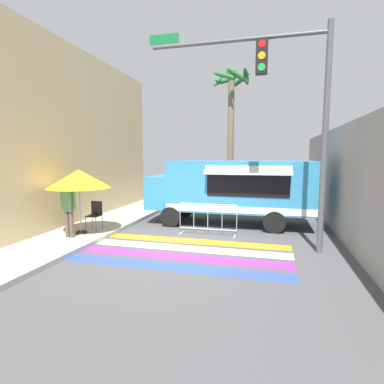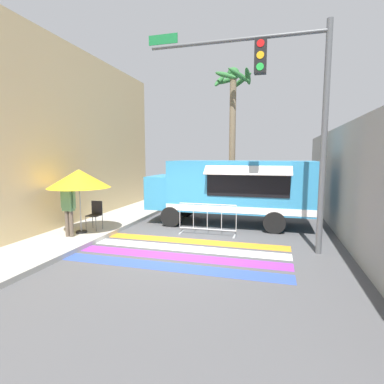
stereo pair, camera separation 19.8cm
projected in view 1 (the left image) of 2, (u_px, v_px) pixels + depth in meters
name	position (u px, v px, depth m)	size (l,w,h in m)	color
ground_plane	(180.00, 247.00, 8.89)	(60.00, 60.00, 0.00)	#4C4C4F
sidewalk_left	(44.00, 234.00, 10.08)	(4.40, 16.00, 0.14)	#A8A59E
building_left_facade	(38.00, 134.00, 9.68)	(0.25, 16.00, 6.80)	#DBBC84
concrete_wall_right	(340.00, 180.00, 10.34)	(0.20, 16.00, 3.70)	gray
crosswalk_painted	(176.00, 252.00, 8.44)	(6.40, 2.84, 0.01)	#334FB2
food_truck	(228.00, 187.00, 11.75)	(6.38, 2.64, 2.51)	#338CBF
traffic_signal_pole	(287.00, 96.00, 8.13)	(5.06, 0.29, 6.24)	#515456
patio_umbrella	(79.00, 179.00, 9.73)	(2.02, 2.02, 2.12)	black
folding_chair	(95.00, 213.00, 10.37)	(0.42, 0.42, 0.99)	#4C4C51
vendor_person	(68.00, 205.00, 9.34)	(0.53, 0.23, 1.77)	brown
barricade_front	(208.00, 219.00, 10.22)	(2.00, 0.44, 1.08)	#B7BABF
palm_tree	(231.00, 111.00, 14.99)	(2.00, 2.06, 7.03)	#7A664C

